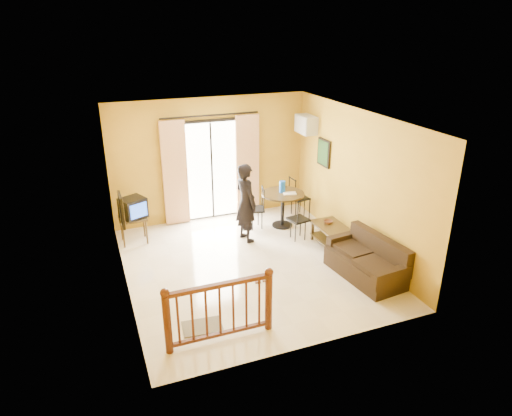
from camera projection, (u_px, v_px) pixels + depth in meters
name	position (u px, v px, depth m)	size (l,w,h in m)	color
ground	(249.00, 265.00, 8.68)	(5.00, 5.00, 0.00)	beige
room_shell	(249.00, 180.00, 8.03)	(5.00, 5.00, 5.00)	white
balcony_door	(212.00, 170.00, 10.33)	(2.25, 0.14, 2.46)	black
tv_table	(133.00, 221.00, 9.41)	(0.56, 0.47, 0.56)	black
television	(133.00, 208.00, 9.31)	(0.60, 0.57, 0.42)	black
picture_left	(122.00, 210.00, 7.18)	(0.05, 0.42, 0.52)	black
dining_table	(283.00, 200.00, 10.12)	(0.95, 0.95, 0.79)	black
water_jug	(282.00, 187.00, 10.05)	(0.14, 0.14, 0.26)	blue
serving_tray	(290.00, 193.00, 10.00)	(0.28, 0.18, 0.02)	beige
dining_chairs	(284.00, 227.00, 10.30)	(1.66, 1.61, 0.95)	black
air_conditioner	(306.00, 124.00, 10.24)	(0.31, 0.60, 0.40)	silver
botanical_print	(324.00, 153.00, 9.91)	(0.05, 0.50, 0.60)	black
coffee_table	(333.00, 234.00, 9.28)	(0.56, 1.01, 0.44)	black
bowl	(328.00, 222.00, 9.38)	(0.18, 0.18, 0.06)	#522D1C
sofa	(368.00, 262.00, 8.21)	(0.90, 1.68, 0.77)	black
standing_person	(246.00, 203.00, 9.39)	(0.61, 0.40, 1.67)	black
stair_balustrade	(220.00, 307.00, 6.45)	(1.63, 0.13, 1.04)	#471E0F
doormat	(202.00, 327.00, 6.92)	(0.60, 0.40, 0.02)	#625D4F
sandals	(261.00, 278.00, 8.20)	(0.29, 0.27, 0.03)	#522D1C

